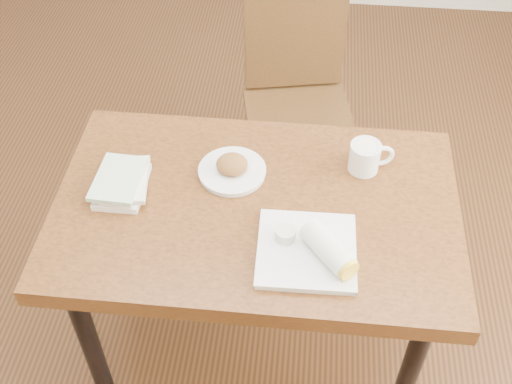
# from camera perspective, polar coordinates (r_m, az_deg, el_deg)

# --- Properties ---
(ground) EXTENTS (4.00, 5.00, 0.01)m
(ground) POSITION_cam_1_polar(r_m,az_deg,el_deg) (2.49, 0.00, -12.94)
(ground) COLOR #472814
(ground) RESTS_ON ground
(table) EXTENTS (1.19, 0.76, 0.75)m
(table) POSITION_cam_1_polar(r_m,az_deg,el_deg) (1.95, 0.00, -2.82)
(table) COLOR brown
(table) RESTS_ON ground
(chair_far) EXTENTS (0.50, 0.50, 0.95)m
(chair_far) POSITION_cam_1_polar(r_m,az_deg,el_deg) (2.63, 3.65, 9.05)
(chair_far) COLOR #4B3315
(chair_far) RESTS_ON ground
(plate_scone) EXTENTS (0.21, 0.21, 0.07)m
(plate_scone) POSITION_cam_1_polar(r_m,az_deg,el_deg) (1.96, -2.14, 2.08)
(plate_scone) COLOR white
(plate_scone) RESTS_ON table
(coffee_mug) EXTENTS (0.14, 0.10, 0.10)m
(coffee_mug) POSITION_cam_1_polar(r_m,az_deg,el_deg) (1.98, 9.76, 3.14)
(coffee_mug) COLOR white
(coffee_mug) RESTS_ON table
(plate_burrito) EXTENTS (0.27, 0.27, 0.09)m
(plate_burrito) POSITION_cam_1_polar(r_m,az_deg,el_deg) (1.74, 5.10, -5.13)
(plate_burrito) COLOR white
(plate_burrito) RESTS_ON table
(book_stack) EXTENTS (0.17, 0.22, 0.05)m
(book_stack) POSITION_cam_1_polar(r_m,az_deg,el_deg) (1.95, -11.81, 0.86)
(book_stack) COLOR white
(book_stack) RESTS_ON table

